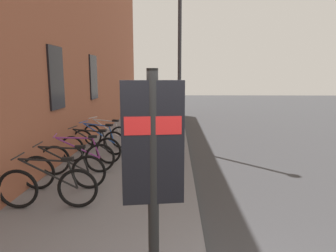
{
  "coord_description": "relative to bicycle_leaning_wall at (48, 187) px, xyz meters",
  "views": [
    {
      "loc": [
        -2.15,
        0.42,
        2.46
      ],
      "look_at": [
        4.3,
        0.59,
        1.37
      ],
      "focal_mm": 31.95,
      "sensor_mm": 36.0,
      "label": 1
    }
  ],
  "objects": [
    {
      "name": "station_facade",
      "position": [
        6.17,
        1.13,
        3.82
      ],
      "size": [
        22.0,
        0.65,
        8.67
      ],
      "color": "#9E563D",
      "rests_on": "ground"
    },
    {
      "name": "street_lamp",
      "position": [
        5.05,
        -2.37,
        2.98
      ],
      "size": [
        0.28,
        0.28,
        5.75
      ],
      "color": "#333338",
      "rests_on": "sidewalk_pavement"
    },
    {
      "name": "bicycle_end_of_row",
      "position": [
        3.77,
        0.07,
        0.0
      ],
      "size": [
        0.59,
        1.73,
        0.97
      ],
      "color": "black",
      "rests_on": "sidewalk_pavement"
    },
    {
      "name": "ground",
      "position": [
        3.17,
        -3.67,
        -0.51
      ],
      "size": [
        60.0,
        60.0,
        0.0
      ],
      "primitive_type": "plane",
      "color": "#38383A"
    },
    {
      "name": "bicycle_nearest_sign",
      "position": [
        2.82,
        0.05,
        0.0
      ],
      "size": [
        0.49,
        1.76,
        0.97
      ],
      "color": "black",
      "rests_on": "sidewalk_pavement"
    },
    {
      "name": "bicycle_beside_lamp",
      "position": [
        1.89,
        0.09,
        0.0
      ],
      "size": [
        0.57,
        1.74,
        0.97
      ],
      "color": "black",
      "rests_on": "sidewalk_pavement"
    },
    {
      "name": "bicycle_far_end",
      "position": [
        0.91,
        0.07,
        0.0
      ],
      "size": [
        0.48,
        1.77,
        0.97
      ],
      "color": "black",
      "rests_on": "sidewalk_pavement"
    },
    {
      "name": "transit_info_sign",
      "position": [
        -2.42,
        -2.05,
        1.21
      ],
      "size": [
        0.16,
        0.56,
        2.4
      ],
      "color": "black",
      "rests_on": "sidewalk_pavement"
    },
    {
      "name": "bicycle_mid_rack",
      "position": [
        4.66,
        0.05,
        0.0
      ],
      "size": [
        0.69,
        1.7,
        0.97
      ],
      "color": "black",
      "rests_on": "sidewalk_pavement"
    },
    {
      "name": "bicycle_leaning_wall",
      "position": [
        0.0,
        0.0,
        0.0
      ],
      "size": [
        0.48,
        1.77,
        0.97
      ],
      "color": "black",
      "rests_on": "sidewalk_pavement"
    },
    {
      "name": "sidewalk_pavement",
      "position": [
        5.17,
        -0.92,
        -0.45
      ],
      "size": [
        24.0,
        3.5,
        0.12
      ],
      "primitive_type": "cube",
      "color": "slate",
      "rests_on": "ground"
    },
    {
      "name": "pedestrian_crossing_street",
      "position": [
        5.39,
        -1.24,
        0.62
      ],
      "size": [
        0.4,
        0.59,
        1.66
      ],
      "color": "#B2A599",
      "rests_on": "sidewalk_pavement"
    }
  ]
}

